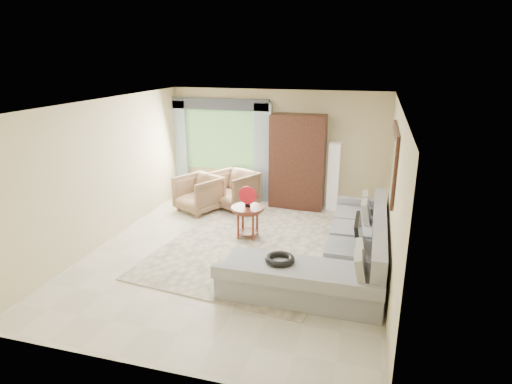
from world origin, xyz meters
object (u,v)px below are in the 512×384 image
(armchair_right, at_px, (234,190))
(armoire, at_px, (298,162))
(coffee_table, at_px, (248,222))
(tv_screen, at_px, (359,234))
(potted_plant, at_px, (188,189))
(sectional_sofa, at_px, (340,256))
(floor_lamp, at_px, (333,177))
(armchair_left, at_px, (199,194))

(armchair_right, bearing_deg, armoire, 45.19)
(coffee_table, bearing_deg, tv_screen, -24.96)
(tv_screen, height_order, armoire, armoire)
(armoire, bearing_deg, armchair_right, -162.54)
(potted_plant, bearing_deg, sectional_sofa, -35.63)
(tv_screen, height_order, potted_plant, tv_screen)
(floor_lamp, bearing_deg, sectional_sofa, -81.67)
(sectional_sofa, xyz_separation_m, floor_lamp, (-0.43, 2.96, 0.47))
(armchair_left, xyz_separation_m, armchair_right, (0.67, 0.44, 0.02))
(floor_lamp, bearing_deg, armoire, -175.71)
(potted_plant, bearing_deg, armoire, 2.85)
(armchair_left, bearing_deg, sectional_sofa, -4.27)
(sectional_sofa, xyz_separation_m, armoire, (-1.23, 2.90, 0.77))
(armchair_left, xyz_separation_m, potted_plant, (-0.59, 0.74, -0.16))
(armchair_left, bearing_deg, floor_lamp, 45.62)
(armchair_right, bearing_deg, coffee_table, -35.13)
(armoire, relative_size, floor_lamp, 1.40)
(tv_screen, distance_m, coffee_table, 2.31)
(armchair_right, height_order, potted_plant, armchair_right)
(armchair_left, bearing_deg, armchair_right, 60.71)
(sectional_sofa, relative_size, potted_plant, 7.21)
(tv_screen, height_order, coffee_table, tv_screen)
(tv_screen, height_order, armchair_left, tv_screen)
(armoire, bearing_deg, armchair_left, -156.89)
(armchair_left, bearing_deg, armoire, 50.58)
(sectional_sofa, height_order, tv_screen, tv_screen)
(sectional_sofa, relative_size, floor_lamp, 2.31)
(armchair_left, bearing_deg, potted_plant, 155.81)
(coffee_table, height_order, floor_lamp, floor_lamp)
(armchair_left, relative_size, floor_lamp, 0.58)
(sectional_sofa, bearing_deg, coffee_table, 153.50)
(potted_plant, bearing_deg, armchair_left, -51.67)
(tv_screen, xyz_separation_m, armchair_right, (-2.87, 2.53, -0.30))
(armchair_left, height_order, potted_plant, armchair_left)
(tv_screen, bearing_deg, armchair_right, 138.59)
(coffee_table, bearing_deg, armchair_left, 142.59)
(tv_screen, xyz_separation_m, coffee_table, (-2.07, 0.96, -0.39))
(armchair_left, height_order, armchair_right, armchair_right)
(armchair_left, distance_m, armoire, 2.31)
(sectional_sofa, height_order, potted_plant, sectional_sofa)
(armchair_right, distance_m, floor_lamp, 2.25)
(tv_screen, bearing_deg, armchair_left, 149.45)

